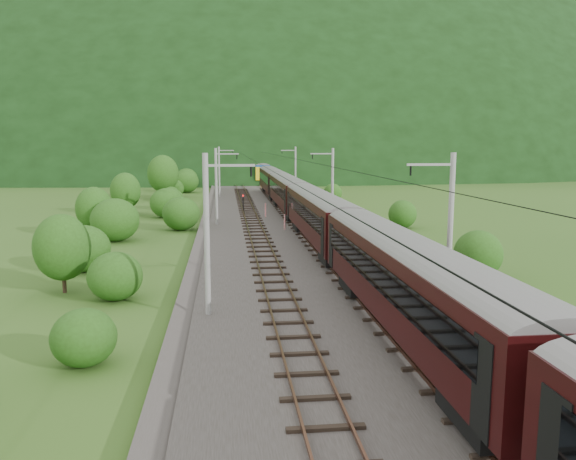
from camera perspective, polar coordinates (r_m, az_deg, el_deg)
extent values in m
plane|color=#2C5019|center=(29.20, 4.33, -8.67)|extent=(600.00, 600.00, 0.00)
cube|color=#38332D|center=(38.69, 1.58, -4.07)|extent=(14.00, 220.00, 0.30)
cube|color=brown|center=(38.32, -3.05, -3.68)|extent=(0.08, 220.00, 0.15)
cube|color=brown|center=(38.43, -0.90, -3.63)|extent=(0.08, 220.00, 0.15)
cube|color=black|center=(38.40, -1.97, -3.85)|extent=(2.40, 220.00, 0.12)
cube|color=brown|center=(38.88, 4.05, -3.50)|extent=(0.08, 220.00, 0.15)
cube|color=brown|center=(39.17, 6.12, -3.44)|extent=(0.08, 220.00, 0.15)
cube|color=black|center=(39.05, 5.08, -3.67)|extent=(2.40, 220.00, 0.12)
cylinder|color=gray|center=(27.74, -8.26, -0.53)|extent=(0.28, 0.28, 8.00)
cube|color=gray|center=(27.38, -5.89, 6.55)|extent=(2.40, 0.12, 0.12)
cylinder|color=black|center=(27.43, -3.78, 5.95)|extent=(0.10, 0.10, 0.50)
cylinder|color=gray|center=(59.54, -7.30, 4.40)|extent=(0.28, 0.28, 8.00)
cube|color=gray|center=(59.37, -6.20, 7.70)|extent=(2.40, 0.12, 0.12)
cylinder|color=black|center=(59.39, -5.22, 7.42)|extent=(0.10, 0.10, 0.50)
cylinder|color=gray|center=(91.48, -7.01, 5.90)|extent=(0.28, 0.28, 8.00)
cube|color=gray|center=(91.37, -6.29, 8.04)|extent=(2.40, 0.12, 0.12)
cylinder|color=black|center=(91.38, -5.65, 7.86)|extent=(0.10, 0.10, 0.50)
cylinder|color=gray|center=(123.45, -6.87, 6.62)|extent=(0.28, 0.28, 8.00)
cube|color=gray|center=(123.37, -6.33, 8.21)|extent=(2.40, 0.12, 0.12)
cylinder|color=black|center=(123.38, -5.86, 8.07)|extent=(0.10, 0.10, 0.50)
cylinder|color=gray|center=(155.43, -6.78, 7.04)|extent=(0.28, 0.28, 8.00)
cube|color=gray|center=(155.37, -6.36, 8.30)|extent=(2.40, 0.12, 0.12)
cylinder|color=black|center=(155.38, -5.99, 8.20)|extent=(0.10, 0.10, 0.50)
cylinder|color=gray|center=(29.99, 16.15, -0.09)|extent=(0.28, 0.28, 8.00)
cube|color=gray|center=(29.24, 14.24, 6.46)|extent=(2.40, 0.12, 0.12)
cylinder|color=black|center=(28.92, 12.35, 5.91)|extent=(0.10, 0.10, 0.50)
cylinder|color=gray|center=(60.62, 4.54, 4.52)|extent=(0.28, 0.28, 8.00)
cube|color=gray|center=(60.25, 3.45, 7.75)|extent=(2.40, 0.12, 0.12)
cylinder|color=black|center=(60.10, 2.50, 7.46)|extent=(0.10, 0.10, 0.50)
cylinder|color=gray|center=(92.19, 0.76, 5.98)|extent=(0.28, 0.28, 8.00)
cube|color=gray|center=(91.94, 0.02, 8.10)|extent=(2.40, 0.12, 0.12)
cylinder|color=black|center=(91.84, -0.61, 7.91)|extent=(0.10, 0.10, 0.50)
cylinder|color=gray|center=(123.97, -1.09, 6.69)|extent=(0.28, 0.28, 8.00)
cube|color=gray|center=(123.79, -1.65, 8.26)|extent=(2.40, 0.12, 0.12)
cylinder|color=black|center=(123.72, -2.12, 8.12)|extent=(0.10, 0.10, 0.50)
cylinder|color=gray|center=(155.85, -2.19, 7.10)|extent=(0.28, 0.28, 8.00)
cube|color=gray|center=(155.71, -2.64, 8.35)|extent=(2.40, 0.12, 0.12)
cylinder|color=black|center=(155.65, -3.01, 8.23)|extent=(0.10, 0.10, 0.50)
cylinder|color=black|center=(37.51, -2.03, 6.25)|extent=(0.03, 198.00, 0.03)
cylinder|color=black|center=(38.18, 5.22, 6.26)|extent=(0.03, 198.00, 0.03)
ellipsoid|color=black|center=(287.54, -5.38, 6.96)|extent=(504.00, 360.00, 244.00)
ellipsoid|color=black|center=(347.00, -25.87, 6.43)|extent=(336.00, 280.00, 132.00)
cube|color=black|center=(24.33, 12.20, -5.13)|extent=(2.91, 22.05, 3.01)
cylinder|color=slate|center=(24.05, 12.30, -2.00)|extent=(2.91, 21.94, 2.91)
cube|color=black|center=(23.82, 8.85, -4.44)|extent=(0.05, 19.40, 1.15)
cube|color=black|center=(24.75, 15.47, -4.16)|extent=(0.05, 19.40, 1.15)
cube|color=black|center=(18.24, 20.02, -16.80)|extent=(2.20, 3.21, 0.90)
cube|color=black|center=(31.99, 7.69, -5.28)|extent=(2.20, 3.21, 0.90)
cube|color=black|center=(46.26, 3.19, 1.58)|extent=(2.91, 22.05, 3.01)
cylinder|color=slate|center=(46.11, 3.21, 3.25)|extent=(2.91, 21.94, 2.91)
cube|color=black|center=(45.99, 1.38, 2.01)|extent=(0.05, 19.40, 1.15)
cube|color=black|center=(46.48, 4.99, 2.05)|extent=(0.05, 19.40, 1.15)
cube|color=black|center=(39.08, 5.04, -2.67)|extent=(2.20, 3.21, 0.90)
cube|color=black|center=(54.07, 1.82, 0.54)|extent=(2.20, 3.21, 0.90)
cube|color=black|center=(68.81, 0.02, 3.94)|extent=(2.91, 22.05, 3.01)
cylinder|color=slate|center=(68.71, 0.02, 5.07)|extent=(2.91, 21.94, 2.91)
cube|color=black|center=(68.64, -1.20, 4.23)|extent=(0.05, 19.40, 1.15)
cube|color=black|center=(68.96, 1.24, 4.25)|extent=(0.05, 19.40, 1.15)
cube|color=black|center=(61.40, 0.83, 1.53)|extent=(2.20, 3.21, 0.90)
cube|color=black|center=(76.63, -0.62, 2.97)|extent=(2.20, 3.21, 0.90)
cube|color=black|center=(91.53, -1.58, 5.13)|extent=(2.91, 22.05, 3.01)
cylinder|color=slate|center=(91.46, -1.59, 5.98)|extent=(2.91, 21.94, 2.91)
cube|color=black|center=(91.40, -2.51, 5.35)|extent=(0.05, 19.40, 1.15)
cube|color=black|center=(91.65, -0.66, 5.36)|extent=(0.05, 19.40, 1.15)
cube|color=black|center=(84.02, -1.13, 3.47)|extent=(2.20, 3.21, 0.90)
cube|color=black|center=(99.34, -1.95, 4.28)|extent=(2.20, 3.21, 0.90)
cube|color=#124594|center=(123.31, -2.84, 6.05)|extent=(2.91, 18.04, 3.01)
cylinder|color=slate|center=(123.26, -2.84, 6.68)|extent=(2.91, 17.95, 2.91)
cube|color=black|center=(123.21, -3.53, 6.21)|extent=(0.05, 15.87, 1.15)
cube|color=black|center=(123.40, -2.15, 6.23)|extent=(0.05, 15.87, 1.15)
cube|color=black|center=(117.13, -2.64, 4.95)|extent=(2.20, 3.21, 0.90)
cube|color=black|center=(129.71, -3.01, 5.32)|extent=(2.20, 3.21, 0.90)
cube|color=yellow|center=(132.11, -3.08, 6.14)|extent=(2.96, 0.50, 2.71)
cube|color=yellow|center=(114.53, -2.56, 5.75)|extent=(2.96, 0.50, 2.71)
cube|color=black|center=(126.23, -2.93, 7.05)|extent=(0.08, 1.60, 0.90)
cylinder|color=red|center=(65.36, -2.30, 2.03)|extent=(0.17, 0.17, 1.59)
cylinder|color=red|center=(55.72, -0.34, 0.83)|extent=(0.16, 0.16, 1.53)
cylinder|color=black|center=(71.27, -4.58, 2.69)|extent=(0.13, 0.13, 1.91)
sphere|color=red|center=(71.17, -4.59, 3.49)|extent=(0.23, 0.23, 0.23)
ellipsoid|color=#254C14|center=(23.94, -20.04, -10.24)|extent=(2.57, 2.57, 2.31)
ellipsoid|color=#254C14|center=(33.02, -17.16, -4.51)|extent=(3.06, 3.06, 2.76)
ellipsoid|color=#254C14|center=(40.95, -20.03, -1.79)|extent=(3.59, 3.59, 3.23)
ellipsoid|color=#254C14|center=(52.84, -17.18, 0.98)|extent=(4.34, 4.34, 3.90)
ellipsoid|color=#254C14|center=(57.98, -10.81, 1.63)|extent=(3.80, 3.80, 3.42)
ellipsoid|color=#254C14|center=(68.40, -12.25, 2.70)|extent=(3.94, 3.94, 3.55)
ellipsoid|color=#254C14|center=(76.70, -11.71, 3.09)|extent=(3.15, 3.15, 2.84)
ellipsoid|color=#254C14|center=(87.86, -11.80, 3.60)|extent=(2.54, 2.54, 2.29)
ellipsoid|color=#254C14|center=(93.89, -11.55, 4.16)|extent=(3.37, 3.37, 3.03)
ellipsoid|color=#254C14|center=(103.03, -10.33, 4.88)|extent=(4.55, 4.55, 4.10)
ellipsoid|color=#254C14|center=(113.63, -10.27, 5.19)|extent=(4.38, 4.38, 3.94)
ellipsoid|color=#254C14|center=(121.63, -8.76, 5.46)|extent=(4.44, 4.44, 4.00)
cylinder|color=black|center=(35.69, -21.83, -3.95)|extent=(0.24, 0.24, 2.55)
ellipsoid|color=#254C14|center=(35.41, -21.97, -1.64)|extent=(3.28, 3.28, 3.94)
cylinder|color=black|center=(55.10, -19.01, 0.52)|extent=(0.24, 0.24, 2.62)
ellipsoid|color=#254C14|center=(54.92, -19.09, 2.07)|extent=(3.37, 3.37, 4.05)
cylinder|color=black|center=(71.84, -16.13, 2.56)|extent=(0.24, 0.24, 2.86)
ellipsoid|color=#254C14|center=(71.70, -16.19, 3.86)|extent=(3.68, 3.68, 4.42)
cylinder|color=black|center=(90.97, -12.54, 4.23)|extent=(0.24, 0.24, 3.81)
ellipsoid|color=#254C14|center=(90.84, -12.58, 5.60)|extent=(4.90, 4.90, 5.89)
ellipsoid|color=#254C14|center=(38.84, 18.74, -2.57)|extent=(3.16, 3.16, 2.85)
ellipsoid|color=#254C14|center=(59.80, 11.56, 1.45)|extent=(2.94, 2.94, 2.65)
ellipsoid|color=#254C14|center=(84.96, 4.56, 3.67)|extent=(2.82, 2.82, 2.54)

